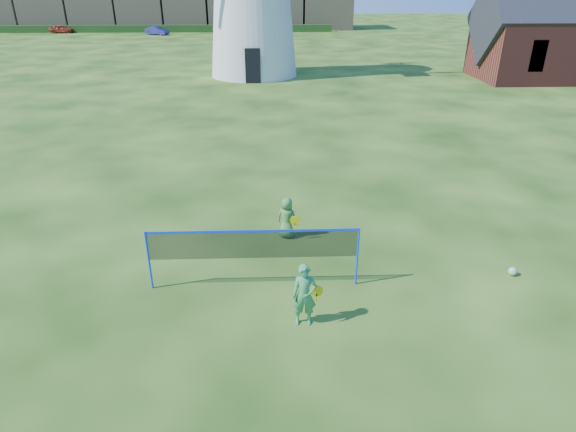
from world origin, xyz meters
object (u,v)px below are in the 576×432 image
Objects in this scene: chapel at (569,35)px; play_ball at (513,271)px; player_girl at (304,295)px; badminton_net at (253,245)px; car_left at (61,29)px; player_boy at (287,218)px; car_right at (157,31)px.

chapel reaches higher than play_ball.
player_girl is at bearing -162.35° from play_ball.
badminton_net is 1.57× the size of car_left.
player_boy reaches higher than car_left.
play_ball is 0.07× the size of car_right.
play_ball is (-16.12, -27.17, -3.06)m from chapel.
player_boy is 5.55× the size of play_ball.
chapel is at bearing -128.46° from car_left.
car_right is at bearing 137.21° from chapel.
car_left is at bearing 101.16° from car_right.
badminton_net is at bearing -142.49° from car_right.
badminton_net reaches higher than play_ball.
player_boy is (-0.23, 4.03, -0.12)m from player_girl.
chapel is 35.64m from badminton_net.
car_left is at bearing 114.12° from badminton_net.
play_ball is at bearing 2.15° from badminton_net.
play_ball is at bearing -179.52° from player_boy.
player_girl is (1.12, -1.49, -0.41)m from badminton_net.
car_left is (-29.38, 65.62, -0.59)m from badminton_net.
badminton_net is at bearing 127.98° from player_girl.
player_boy is (-21.80, -24.87, -2.56)m from chapel.
player_boy is 0.38× the size of car_left.
chapel is at bearing 54.25° from player_girl.
player_boy is at bearing 158.01° from play_ball.
car_right is (-16.21, 63.87, -0.19)m from player_girl.
chapel is 4.13× the size of car_left.
chapel is 9.10× the size of player_girl.
badminton_net is 1.52× the size of car_right.
car_right reaches higher than play_ball.
player_girl is at bearing -126.74° from chapel.
player_girl reaches higher than player_boy.
player_boy is at bearing -131.24° from chapel.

